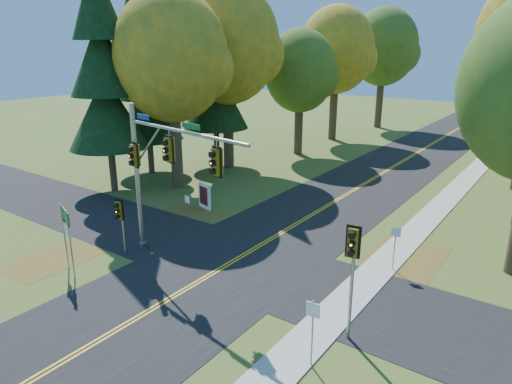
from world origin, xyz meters
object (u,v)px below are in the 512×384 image
Objects in this scene: east_signal_pole at (353,255)px; info_kiosk at (205,196)px; traffic_mast at (158,166)px; route_sign_cluster at (66,227)px.

east_signal_pole is 2.69× the size of info_kiosk.
traffic_mast is 1.83× the size of east_signal_pole.
route_sign_cluster is at bearing -117.73° from traffic_mast.
route_sign_cluster is 10.55m from info_kiosk.
info_kiosk is at bearing 114.54° from route_sign_cluster.
east_signal_pole is (10.21, -0.73, -1.46)m from traffic_mast.
route_sign_cluster reaches higher than info_kiosk.
east_signal_pole reaches higher than info_kiosk.
info_kiosk is at bearing 126.10° from traffic_mast.
east_signal_pole is 1.37× the size of route_sign_cluster.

